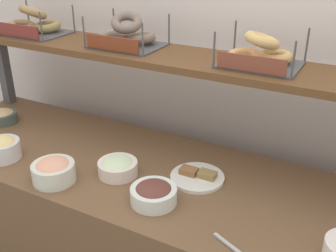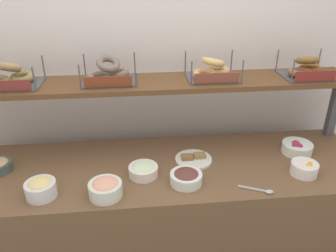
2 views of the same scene
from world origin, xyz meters
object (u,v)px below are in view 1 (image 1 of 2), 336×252
(bowl_egg_salad, at_px, (2,148))
(bagel_basket_poppy, at_px, (126,36))
(bagel_basket_plain, at_px, (260,54))
(bagel_basket_everything, at_px, (34,24))
(bowl_chocolate_spread, at_px, (154,193))
(bowl_scallion_spread, at_px, (118,167))
(bowl_lox_spread, at_px, (53,170))
(serving_plate_white, at_px, (197,177))
(bowl_hummus, at_px, (2,116))

(bowl_egg_salad, bearing_deg, bagel_basket_poppy, 54.62)
(bagel_basket_poppy, height_order, bagel_basket_plain, bagel_basket_poppy)
(bagel_basket_everything, distance_m, bagel_basket_poppy, 0.55)
(bowl_chocolate_spread, xyz_separation_m, bowl_scallion_spread, (-0.22, 0.10, -0.00))
(bowl_scallion_spread, bearing_deg, bagel_basket_plain, 39.09)
(bowl_lox_spread, bearing_deg, serving_plate_white, 29.26)
(bowl_scallion_spread, height_order, serving_plate_white, bowl_scallion_spread)
(bowl_lox_spread, height_order, bowl_egg_salad, bowl_egg_salad)
(bowl_egg_salad, height_order, bagel_basket_everything, bagel_basket_everything)
(bowl_chocolate_spread, relative_size, bagel_basket_poppy, 0.55)
(bowl_lox_spread, distance_m, bowl_chocolate_spread, 0.43)
(bowl_lox_spread, bearing_deg, bowl_scallion_spread, 39.03)
(bowl_chocolate_spread, xyz_separation_m, bagel_basket_plain, (0.22, 0.46, 0.44))
(bowl_lox_spread, bearing_deg, bagel_basket_poppy, 87.31)
(bowl_hummus, relative_size, serving_plate_white, 0.69)
(bowl_lox_spread, xyz_separation_m, bowl_hummus, (-0.62, 0.29, -0.01))
(bowl_chocolate_spread, bearing_deg, bowl_scallion_spread, 156.93)
(bowl_chocolate_spread, bearing_deg, bowl_lox_spread, -171.35)
(bowl_lox_spread, xyz_separation_m, bowl_chocolate_spread, (0.42, 0.06, -0.01))
(bowl_chocolate_spread, height_order, bagel_basket_poppy, bagel_basket_poppy)
(bowl_egg_salad, xyz_separation_m, bagel_basket_everything, (-0.20, 0.48, 0.43))
(bowl_egg_salad, height_order, serving_plate_white, bowl_egg_salad)
(serving_plate_white, bearing_deg, bowl_hummus, 179.38)
(bagel_basket_everything, height_order, bagel_basket_poppy, bagel_basket_everything)
(bowl_lox_spread, relative_size, bagel_basket_everything, 0.52)
(bowl_lox_spread, bearing_deg, bagel_basket_everything, 135.97)
(bowl_lox_spread, relative_size, bowl_scallion_spread, 1.05)
(bowl_lox_spread, distance_m, bagel_basket_everything, 0.85)
(serving_plate_white, bearing_deg, bowl_scallion_spread, -158.32)
(bowl_hummus, bearing_deg, bagel_basket_everything, 67.15)
(bowl_egg_salad, distance_m, bagel_basket_poppy, 0.74)
(bowl_scallion_spread, height_order, bowl_egg_salad, bowl_egg_salad)
(bowl_lox_spread, distance_m, bowl_scallion_spread, 0.25)
(serving_plate_white, bearing_deg, bowl_egg_salad, -163.23)
(bowl_lox_spread, bearing_deg, bowl_hummus, 154.70)
(bagel_basket_everything, bearing_deg, bowl_hummus, -112.85)
(bowl_chocolate_spread, height_order, bowl_scallion_spread, bowl_chocolate_spread)
(bowl_egg_salad, distance_m, bagel_basket_plain, 1.16)
(serving_plate_white, bearing_deg, bowl_chocolate_spread, -109.96)
(bowl_scallion_spread, xyz_separation_m, bowl_egg_salad, (-0.52, -0.13, 0.01))
(bowl_lox_spread, xyz_separation_m, serving_plate_white, (0.50, 0.28, -0.04))
(bowl_lox_spread, relative_size, bowl_hummus, 1.13)
(bowl_hummus, relative_size, bowl_egg_salad, 0.97)
(serving_plate_white, height_order, bagel_basket_plain, bagel_basket_plain)
(bagel_basket_poppy, bearing_deg, bagel_basket_plain, -0.18)
(bowl_egg_salad, xyz_separation_m, serving_plate_white, (0.82, 0.25, -0.04))
(bowl_chocolate_spread, distance_m, bagel_basket_everything, 1.14)
(bowl_chocolate_spread, bearing_deg, bagel_basket_plain, 64.37)
(bowl_hummus, relative_size, bagel_basket_poppy, 0.48)
(bowl_egg_salad, relative_size, bagel_basket_everything, 0.47)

